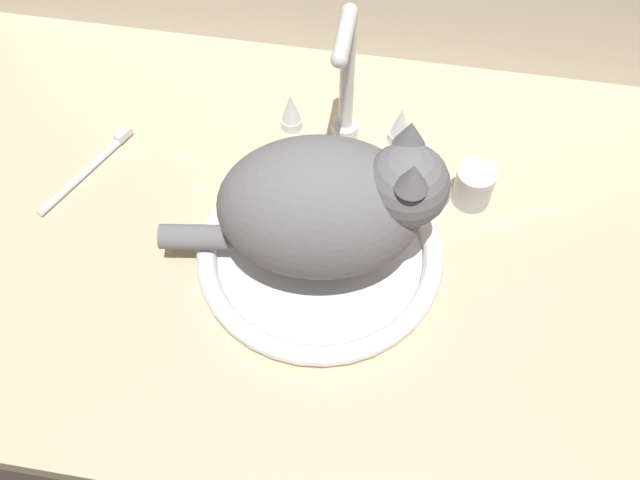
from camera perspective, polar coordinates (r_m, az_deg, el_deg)
The scene contains 6 objects.
countertop at distance 99.17cm, azimuth -0.28°, elevation -0.22°, with size 123.62×70.60×3.00cm, color #CCB793.
sink_basin at distance 95.23cm, azimuth 0.00°, elevation -0.95°, with size 31.76×31.76×2.60cm.
faucet at distance 102.06cm, azimuth 1.99°, elevation 11.27°, with size 18.95×11.40×22.93cm.
cat at distance 86.72cm, azimuth 1.05°, elevation 2.69°, with size 35.17×20.66×19.99cm.
metal_jar at distance 101.28cm, azimuth 11.73°, elevation 4.12°, with size 5.32×5.32×5.84cm.
toothbrush at distance 108.88cm, azimuth -17.37°, elevation 5.26°, with size 8.51×16.72×1.70cm.
Camera 1 is at (9.53, -53.49, 84.47)cm, focal length 41.62 mm.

